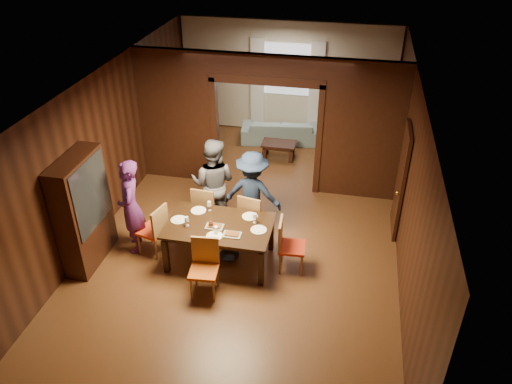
% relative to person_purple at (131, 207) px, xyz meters
% --- Properties ---
extents(floor, '(9.00, 9.00, 0.00)m').
position_rel_person_purple_xyz_m(floor, '(1.90, 1.05, -0.88)').
color(floor, '#583518').
rests_on(floor, ground).
extents(ceiling, '(5.50, 9.00, 0.02)m').
position_rel_person_purple_xyz_m(ceiling, '(1.90, 1.05, 2.02)').
color(ceiling, silver).
rests_on(ceiling, room_walls).
extents(room_walls, '(5.52, 9.01, 2.90)m').
position_rel_person_purple_xyz_m(room_walls, '(1.90, 2.93, 0.62)').
color(room_walls, black).
rests_on(room_walls, floor).
extents(person_purple, '(0.63, 0.75, 1.76)m').
position_rel_person_purple_xyz_m(person_purple, '(0.00, 0.00, 0.00)').
color(person_purple, '#552161').
rests_on(person_purple, floor).
extents(person_grey, '(0.88, 0.69, 1.80)m').
position_rel_person_purple_xyz_m(person_grey, '(1.20, 1.02, 0.02)').
color(person_grey, '#4B4C52').
rests_on(person_grey, floor).
extents(person_navy, '(1.11, 0.69, 1.65)m').
position_rel_person_purple_xyz_m(person_navy, '(1.96, 0.95, -0.06)').
color(person_navy, '#18243C').
rests_on(person_navy, floor).
extents(sofa, '(2.11, 1.06, 0.59)m').
position_rel_person_purple_xyz_m(sofa, '(1.89, 4.90, -0.59)').
color(sofa, '#7C9BA3').
rests_on(sofa, floor).
extents(serving_bowl, '(0.35, 0.35, 0.09)m').
position_rel_person_purple_xyz_m(serving_bowl, '(1.73, 0.02, -0.08)').
color(serving_bowl, black).
rests_on(serving_bowl, dining_table).
extents(dining_table, '(1.79, 1.11, 0.76)m').
position_rel_person_purple_xyz_m(dining_table, '(1.60, -0.05, -0.50)').
color(dining_table, black).
rests_on(dining_table, floor).
extents(coffee_table, '(0.80, 0.50, 0.40)m').
position_rel_person_purple_xyz_m(coffee_table, '(1.97, 3.96, -0.68)').
color(coffee_table, black).
rests_on(coffee_table, floor).
extents(chair_left, '(0.54, 0.54, 0.97)m').
position_rel_person_purple_xyz_m(chair_left, '(0.36, -0.04, -0.40)').
color(chair_left, red).
rests_on(chair_left, floor).
extents(chair_right, '(0.47, 0.47, 0.97)m').
position_rel_person_purple_xyz_m(chair_right, '(2.84, -0.01, -0.40)').
color(chair_right, red).
rests_on(chair_right, floor).
extents(chair_far_l, '(0.47, 0.47, 0.97)m').
position_rel_person_purple_xyz_m(chair_far_l, '(1.11, 0.83, -0.40)').
color(chair_far_l, red).
rests_on(chair_far_l, floor).
extents(chair_far_r, '(0.52, 0.52, 0.97)m').
position_rel_person_purple_xyz_m(chair_far_r, '(2.02, 0.74, -0.40)').
color(chair_far_r, '#E45615').
rests_on(chair_far_r, floor).
extents(chair_near, '(0.48, 0.48, 0.97)m').
position_rel_person_purple_xyz_m(chair_near, '(1.56, -0.90, -0.40)').
color(chair_near, '#BE4F11').
rests_on(chair_near, floor).
extents(hutch, '(0.40, 1.20, 2.00)m').
position_rel_person_purple_xyz_m(hutch, '(-0.63, -0.45, 0.12)').
color(hutch, black).
rests_on(hutch, floor).
extents(door_right, '(0.06, 0.90, 2.10)m').
position_rel_person_purple_xyz_m(door_right, '(4.60, 1.55, 0.17)').
color(door_right, black).
rests_on(door_right, floor).
extents(window_far, '(1.20, 0.03, 1.30)m').
position_rel_person_purple_xyz_m(window_far, '(1.90, 5.49, 0.82)').
color(window_far, silver).
rests_on(window_far, back_wall).
extents(curtain_left, '(0.35, 0.06, 2.40)m').
position_rel_person_purple_xyz_m(curtain_left, '(1.15, 5.45, 0.37)').
color(curtain_left, white).
rests_on(curtain_left, back_wall).
extents(curtain_right, '(0.35, 0.06, 2.40)m').
position_rel_person_purple_xyz_m(curtain_right, '(2.65, 5.45, 0.37)').
color(curtain_right, white).
rests_on(curtain_right, back_wall).
extents(plate_left, '(0.27, 0.27, 0.01)m').
position_rel_person_purple_xyz_m(plate_left, '(0.88, -0.05, -0.11)').
color(plate_left, silver).
rests_on(plate_left, dining_table).
extents(plate_far_l, '(0.27, 0.27, 0.01)m').
position_rel_person_purple_xyz_m(plate_far_l, '(1.13, 0.29, -0.11)').
color(plate_far_l, white).
rests_on(plate_far_l, dining_table).
extents(plate_far_r, '(0.27, 0.27, 0.01)m').
position_rel_person_purple_xyz_m(plate_far_r, '(2.06, 0.29, -0.11)').
color(plate_far_r, silver).
rests_on(plate_far_r, dining_table).
extents(plate_right, '(0.27, 0.27, 0.01)m').
position_rel_person_purple_xyz_m(plate_right, '(2.28, -0.07, -0.11)').
color(plate_right, white).
rests_on(plate_right, dining_table).
extents(plate_near, '(0.27, 0.27, 0.01)m').
position_rel_person_purple_xyz_m(plate_near, '(1.61, -0.38, -0.11)').
color(plate_near, white).
rests_on(plate_near, dining_table).
extents(platter_a, '(0.30, 0.20, 0.04)m').
position_rel_person_purple_xyz_m(platter_a, '(1.54, -0.13, -0.10)').
color(platter_a, gray).
rests_on(platter_a, dining_table).
extents(platter_b, '(0.30, 0.20, 0.04)m').
position_rel_person_purple_xyz_m(platter_b, '(1.88, -0.29, -0.10)').
color(platter_b, gray).
rests_on(platter_b, dining_table).
extents(wineglass_left, '(0.08, 0.08, 0.18)m').
position_rel_person_purple_xyz_m(wineglass_left, '(1.08, -0.19, -0.03)').
color(wineglass_left, white).
rests_on(wineglass_left, dining_table).
extents(wineglass_far, '(0.08, 0.08, 0.18)m').
position_rel_person_purple_xyz_m(wineglass_far, '(1.32, 0.34, -0.03)').
color(wineglass_far, silver).
rests_on(wineglass_far, dining_table).
extents(wineglass_right, '(0.08, 0.08, 0.18)m').
position_rel_person_purple_xyz_m(wineglass_right, '(2.18, 0.13, -0.03)').
color(wineglass_right, white).
rests_on(wineglass_right, dining_table).
extents(tumbler, '(0.07, 0.07, 0.14)m').
position_rel_person_purple_xyz_m(tumbler, '(1.62, -0.30, -0.05)').
color(tumbler, silver).
rests_on(tumbler, dining_table).
extents(condiment_jar, '(0.08, 0.08, 0.11)m').
position_rel_person_purple_xyz_m(condiment_jar, '(1.48, -0.13, -0.07)').
color(condiment_jar, '#4C2011').
rests_on(condiment_jar, dining_table).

